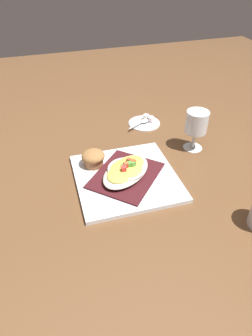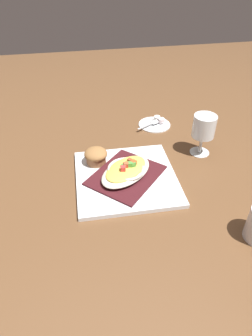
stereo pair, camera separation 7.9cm
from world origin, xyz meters
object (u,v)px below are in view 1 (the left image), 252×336
object	(u,v)px
square_plate	(126,178)
stemmed_glass	(196,124)
muffin	(93,158)
gratin_dish	(126,170)
creamer_saucer	(144,123)
spoon	(144,121)
creamer_cup_0	(151,119)
creamer_cup_1	(146,117)

from	to	relation	value
square_plate	stemmed_glass	xyz separation A→B (m)	(0.27, 0.09, 0.09)
square_plate	muffin	size ratio (longest dim) A/B	4.12
gratin_dish	muffin	world-z (taller)	muffin
muffin	stemmed_glass	world-z (taller)	stemmed_glass
muffin	creamer_saucer	world-z (taller)	muffin
square_plate	gratin_dish	xyz separation A→B (m)	(0.00, 0.00, 0.03)
spoon	creamer_cup_0	size ratio (longest dim) A/B	4.12
gratin_dish	square_plate	bearing A→B (deg)	-173.27
creamer_cup_1	spoon	bearing A→B (deg)	-129.02
square_plate	spoon	world-z (taller)	spoon
gratin_dish	creamer_cup_1	size ratio (longest dim) A/B	8.52
gratin_dish	stemmed_glass	distance (m)	0.29
creamer_saucer	spoon	xyz separation A→B (m)	(-0.00, -0.00, 0.01)
square_plate	spoon	size ratio (longest dim) A/B	2.96
stemmed_glass	spoon	size ratio (longest dim) A/B	1.38
stemmed_glass	creamer_cup_1	xyz separation A→B (m)	(-0.09, 0.23, -0.08)
creamer_cup_0	creamer_cup_1	distance (m)	0.02
gratin_dish	creamer_cup_1	xyz separation A→B (m)	(0.18, 0.32, -0.02)
creamer_cup_1	creamer_cup_0	bearing A→B (deg)	-60.79
creamer_saucer	stemmed_glass	bearing A→B (deg)	-63.91
muffin	creamer_cup_0	bearing A→B (deg)	38.41
square_plate	creamer_cup_1	xyz separation A→B (m)	(0.18, 0.32, 0.01)
gratin_dish	spoon	xyz separation A→B (m)	(0.16, 0.29, -0.02)
square_plate	gratin_dish	world-z (taller)	gratin_dish
spoon	stemmed_glass	bearing A→B (deg)	-62.62
creamer_saucer	creamer_cup_0	bearing A→B (deg)	3.42
square_plate	creamer_saucer	world-z (taller)	square_plate
creamer_saucer	creamer_cup_1	world-z (taller)	creamer_cup_1
spoon	gratin_dish	bearing A→B (deg)	-118.86
creamer_cup_0	gratin_dish	bearing A→B (deg)	-123.00
square_plate	spoon	bearing A→B (deg)	61.11
square_plate	creamer_cup_0	bearing A→B (deg)	56.98
creamer_saucer	creamer_cup_1	bearing A→B (deg)	54.99
square_plate	spoon	xyz separation A→B (m)	(0.16, 0.30, 0.01)
square_plate	gratin_dish	size ratio (longest dim) A/B	1.43
square_plate	stemmed_glass	bearing A→B (deg)	18.95
gratin_dish	creamer_saucer	size ratio (longest dim) A/B	1.69
muffin	spoon	bearing A→B (deg)	41.34
spoon	muffin	bearing A→B (deg)	-138.66
stemmed_glass	muffin	bearing A→B (deg)	-178.42
muffin	stemmed_glass	bearing A→B (deg)	1.58
muffin	stemmed_glass	xyz separation A→B (m)	(0.35, 0.01, 0.05)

